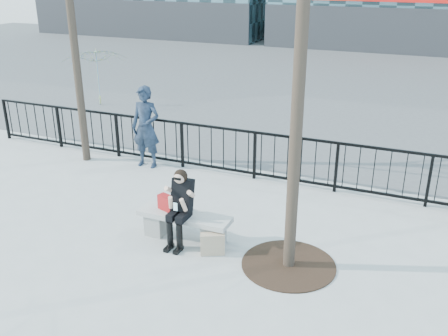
% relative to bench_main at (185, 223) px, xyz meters
% --- Properties ---
extents(ground, '(120.00, 120.00, 0.00)m').
position_rel_bench_main_xyz_m(ground, '(0.00, 0.00, -0.30)').
color(ground, '#979792').
rests_on(ground, ground).
extents(street_surface, '(60.00, 23.00, 0.01)m').
position_rel_bench_main_xyz_m(street_surface, '(0.00, 15.00, -0.30)').
color(street_surface, '#474747').
rests_on(street_surface, ground).
extents(railing, '(14.00, 0.06, 1.10)m').
position_rel_bench_main_xyz_m(railing, '(0.00, 3.00, 0.25)').
color(railing, black).
rests_on(railing, ground).
extents(tree_grate, '(1.50, 1.50, 0.02)m').
position_rel_bench_main_xyz_m(tree_grate, '(1.90, -0.10, -0.29)').
color(tree_grate, black).
rests_on(tree_grate, ground).
extents(bench_main, '(1.65, 0.46, 0.49)m').
position_rel_bench_main_xyz_m(bench_main, '(0.00, 0.00, 0.00)').
color(bench_main, slate).
rests_on(bench_main, ground).
extents(seated_woman, '(0.50, 0.64, 1.34)m').
position_rel_bench_main_xyz_m(seated_woman, '(0.00, -0.16, 0.37)').
color(seated_woman, black).
rests_on(seated_woman, ground).
extents(handbag, '(0.35, 0.25, 0.26)m').
position_rel_bench_main_xyz_m(handbag, '(-0.35, 0.02, 0.32)').
color(handbag, '#A11314').
rests_on(handbag, bench_main).
extents(shopping_bag, '(0.42, 0.31, 0.37)m').
position_rel_bench_main_xyz_m(shopping_bag, '(0.65, -0.26, -0.11)').
color(shopping_bag, '#C8AE8D').
rests_on(shopping_bag, ground).
extents(standing_man, '(0.72, 0.50, 1.92)m').
position_rel_bench_main_xyz_m(standing_man, '(-2.39, 2.73, 0.66)').
color(standing_man, black).
rests_on(standing_man, ground).
extents(vendor_umbrella, '(2.23, 2.27, 1.91)m').
position_rel_bench_main_xyz_m(vendor_umbrella, '(-6.86, 6.94, 0.66)').
color(vendor_umbrella, yellow).
rests_on(vendor_umbrella, ground).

